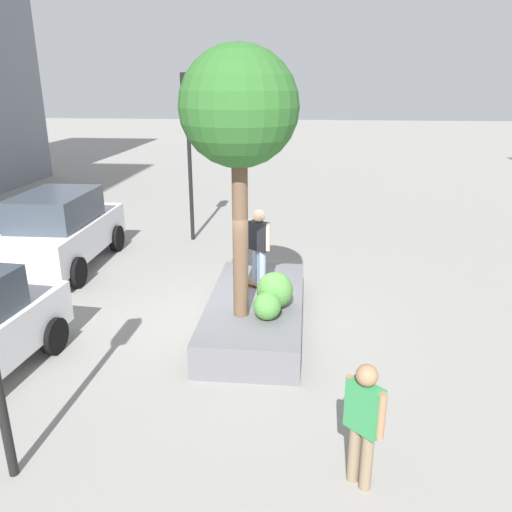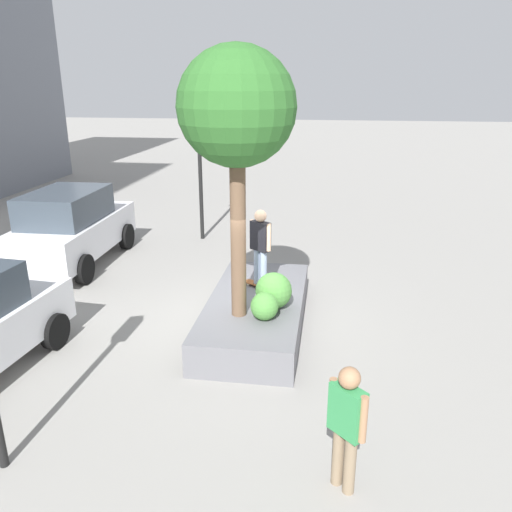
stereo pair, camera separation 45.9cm
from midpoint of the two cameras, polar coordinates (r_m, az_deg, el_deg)
ground_plane at (r=10.74m, az=-0.57°, el=-7.48°), size 120.00×120.00×0.00m
planter_ledge at (r=10.44m, az=1.27°, el=-6.35°), size 4.23×1.88×0.64m
plaza_tree at (r=8.69m, az=-0.61°, el=16.01°), size 2.00×2.00×4.77m
boxwood_shrub at (r=9.33m, az=2.38°, el=-5.69°), size 0.52×0.52×0.52m
hedge_clump at (r=9.77m, az=3.35°, el=-3.92°), size 0.71×0.71×0.71m
skateboard at (r=10.80m, az=1.70°, el=-3.29°), size 0.57×0.80×0.07m
skateboarder at (r=10.47m, az=1.75°, el=1.55°), size 0.40×0.47×1.63m
police_car at (r=14.59m, az=-19.24°, el=3.09°), size 4.49×2.16×2.07m
traffic_light_corner at (r=15.77m, az=-5.63°, el=13.90°), size 0.37×0.37×5.05m
bystander_watching at (r=6.45m, az=12.27°, el=-17.70°), size 0.45×0.47×1.70m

